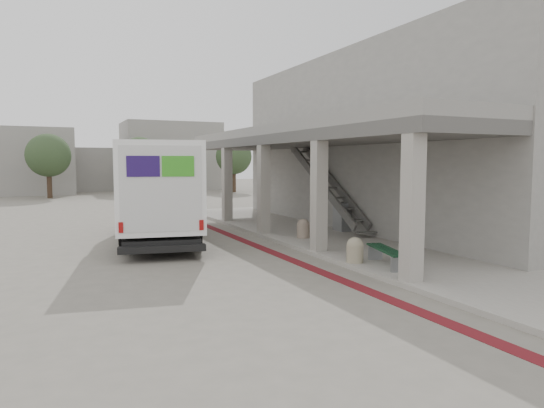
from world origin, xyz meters
name	(u,v)px	position (x,y,z in m)	size (l,w,h in m)	color
ground	(260,264)	(0.00, 0.00, 0.00)	(120.00, 120.00, 0.00)	#6A655B
bike_lane_stripe	(264,249)	(1.00, 2.00, 0.01)	(0.35, 40.00, 0.01)	maroon
sidewalk	(381,250)	(4.00, 0.00, 0.06)	(4.40, 28.00, 0.12)	gray
transit_building	(371,145)	(6.83, 4.50, 3.40)	(7.60, 17.00, 7.00)	gray
distant_backdrop	(75,162)	(-2.84, 35.89, 2.70)	(28.00, 10.00, 6.50)	gray
tree_left	(48,155)	(-5.00, 28.00, 3.18)	(3.20, 3.20, 4.80)	#38281C
tree_mid	(140,156)	(2.00, 30.00, 3.18)	(3.20, 3.20, 4.80)	#38281C
tree_right	(234,157)	(10.00, 29.00, 3.18)	(3.20, 3.20, 4.80)	#38281C
fedex_truck	(159,190)	(-1.62, 5.00, 1.76)	(3.71, 8.06, 3.31)	black
bench	(386,254)	(2.60, -2.01, 0.42)	(0.86, 1.84, 0.42)	gray
bollard_near	(355,250)	(2.10, -1.36, 0.45)	(0.44, 0.44, 0.66)	gray
bollard_far	(303,228)	(2.83, 2.79, 0.45)	(0.44, 0.44, 0.65)	gray
utility_cabinet	(343,217)	(5.00, 3.68, 0.65)	(0.48, 0.64, 1.07)	gray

